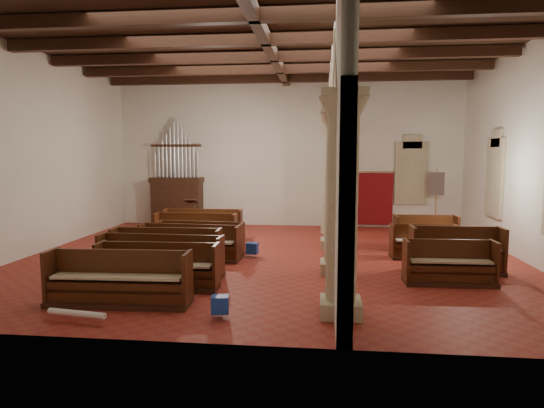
{
  "coord_description": "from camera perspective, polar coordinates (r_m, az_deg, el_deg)",
  "views": [
    {
      "loc": [
        1.42,
        -12.68,
        2.95
      ],
      "look_at": [
        -0.01,
        0.5,
        1.49
      ],
      "focal_mm": 30.0,
      "sensor_mm": 36.0,
      "label": 1
    }
  ],
  "objects": [
    {
      "name": "window_back",
      "position": [
        19.02,
        17.06,
        3.73
      ],
      "size": [
        1.0,
        0.03,
        2.2
      ],
      "primitive_type": "cube",
      "color": "#2B6247",
      "rests_on": "wall_back"
    },
    {
      "name": "aisle_pew_3",
      "position": [
        14.72,
        18.65,
        -4.16
      ],
      "size": [
        1.9,
        0.8,
        1.09
      ],
      "rotation": [
        0.0,
        0.0,
        0.04
      ],
      "color": "#3B2012",
      "rests_on": "floor"
    },
    {
      "name": "aisle_pew_0",
      "position": [
        11.2,
        21.35,
        -7.67
      ],
      "size": [
        2.03,
        0.72,
        1.01
      ],
      "rotation": [
        0.0,
        0.0,
        0.02
      ],
      "color": "#3B2012",
      "rests_on": "floor"
    },
    {
      "name": "nave_pew_5",
      "position": [
        13.63,
        -9.01,
        -4.94
      ],
      "size": [
        2.64,
        0.8,
        0.97
      ],
      "rotation": [
        0.0,
        0.0,
        -0.06
      ],
      "color": "#3B2012",
      "rests_on": "floor"
    },
    {
      "name": "ceiling_beams",
      "position": [
        13.08,
        -0.21,
        18.94
      ],
      "size": [
        13.8,
        11.8,
        0.3
      ],
      "primitive_type": null,
      "color": "#3B2012",
      "rests_on": "wall_back"
    },
    {
      "name": "nave_pew_1",
      "position": [
        10.41,
        -14.15,
        -8.48
      ],
      "size": [
        2.7,
        0.75,
        1.01
      ],
      "rotation": [
        0.0,
        0.0,
        0.03
      ],
      "color": "#3B2012",
      "rests_on": "floor"
    },
    {
      "name": "window_right_b",
      "position": [
        16.19,
        26.3,
        2.96
      ],
      "size": [
        0.03,
        1.0,
        2.2
      ],
      "primitive_type": "cube",
      "color": "#2B6247",
      "rests_on": "wall_right"
    },
    {
      "name": "processional_banner",
      "position": [
        18.45,
        19.85,
        -0.78
      ],
      "size": [
        0.53,
        0.68,
        2.45
      ],
      "rotation": [
        0.0,
        0.0,
        -0.35
      ],
      "color": "#3B2012",
      "rests_on": "floor"
    },
    {
      "name": "nave_pew_0",
      "position": [
        9.54,
        -18.64,
        -9.86
      ],
      "size": [
        2.84,
        0.82,
        1.07
      ],
      "rotation": [
        0.0,
        0.0,
        0.04
      ],
      "color": "#3B2012",
      "rests_on": "floor"
    },
    {
      "name": "floor",
      "position": [
        13.1,
        -0.2,
        -6.75
      ],
      "size": [
        14.0,
        14.0,
        0.0
      ],
      "primitive_type": "plane",
      "color": "maroon",
      "rests_on": "ground"
    },
    {
      "name": "tube_heater_b",
      "position": [
        10.9,
        -13.97,
        -8.76
      ],
      "size": [
        0.97,
        0.27,
        0.1
      ],
      "primitive_type": "cylinder",
      "rotation": [
        0.0,
        1.57,
        -0.19
      ],
      "color": "silver",
      "rests_on": "floor"
    },
    {
      "name": "lectern",
      "position": [
        17.98,
        -9.98,
        -1.6
      ],
      "size": [
        0.52,
        0.52,
        1.26
      ],
      "rotation": [
        0.0,
        0.0,
        -0.03
      ],
      "color": "#3C2713",
      "rests_on": "floor"
    },
    {
      "name": "ceiling",
      "position": [
        13.12,
        -0.21,
        19.71
      ],
      "size": [
        14.0,
        14.0,
        0.0
      ],
      "primitive_type": "plane",
      "rotation": [
        3.14,
        0.0,
        0.0
      ],
      "color": "#311F10",
      "rests_on": "wall_back"
    },
    {
      "name": "wall_right",
      "position": [
        13.86,
        30.09,
        5.63
      ],
      "size": [
        0.02,
        12.0,
        6.0
      ],
      "primitive_type": "cube",
      "color": "white",
      "rests_on": "floor"
    },
    {
      "name": "nave_pew_2",
      "position": [
        11.4,
        -13.8,
        -7.2
      ],
      "size": [
        3.07,
        0.78,
        1.01
      ],
      "rotation": [
        0.0,
        0.0,
        -0.04
      ],
      "color": "#3B2012",
      "rests_on": "floor"
    },
    {
      "name": "nave_pew_4",
      "position": [
        12.99,
        -10.29,
        -5.5
      ],
      "size": [
        2.88,
        0.85,
        0.99
      ],
      "rotation": [
        0.0,
        0.0,
        -0.07
      ],
      "color": "#3B2012",
      "rests_on": "floor"
    },
    {
      "name": "aisle_pew_1",
      "position": [
        12.33,
        22.1,
        -6.21
      ],
      "size": [
        2.23,
        0.79,
        1.15
      ],
      "rotation": [
        0.0,
        0.0,
        0.01
      ],
      "color": "#3B2012",
      "rests_on": "floor"
    },
    {
      "name": "dossal_curtain",
      "position": [
        18.8,
        12.5,
        0.67
      ],
      "size": [
        1.8,
        0.07,
        2.17
      ],
      "color": "maroon",
      "rests_on": "floor"
    },
    {
      "name": "wall_back",
      "position": [
        18.74,
        1.85,
        6.42
      ],
      "size": [
        14.0,
        0.02,
        6.0
      ],
      "primitive_type": "cube",
      "color": "white",
      "rests_on": "floor"
    },
    {
      "name": "nave_pew_3",
      "position": [
        12.0,
        -13.06,
        -6.4
      ],
      "size": [
        2.8,
        0.8,
        1.07
      ],
      "rotation": [
        0.0,
        0.0,
        0.03
      ],
      "color": "#3B2012",
      "rests_on": "floor"
    },
    {
      "name": "pipe_organ",
      "position": [
        19.19,
        -11.82,
        1.41
      ],
      "size": [
        2.1,
        0.85,
        4.4
      ],
      "color": "#3B2012",
      "rests_on": "floor"
    },
    {
      "name": "tube_heater_a",
      "position": [
        8.92,
        -23.31,
        -12.5
      ],
      "size": [
        1.13,
        0.27,
        0.11
      ],
      "primitive_type": "cylinder",
      "rotation": [
        0.0,
        1.57,
        -0.14
      ],
      "color": "white",
      "rests_on": "floor"
    },
    {
      "name": "wall_left",
      "position": [
        15.22,
        -27.55,
        5.75
      ],
      "size": [
        0.02,
        12.0,
        6.0
      ],
      "primitive_type": "cube",
      "color": "white",
      "rests_on": "floor"
    },
    {
      "name": "hymnal_box_a",
      "position": [
        8.43,
        -6.54,
        -12.42
      ],
      "size": [
        0.35,
        0.3,
        0.31
      ],
      "primitive_type": "cube",
      "rotation": [
        0.0,
        0.0,
        0.15
      ],
      "color": "#161A99",
      "rests_on": "floor"
    },
    {
      "name": "nave_pew_7",
      "position": [
        15.82,
        -8.66,
        -3.25
      ],
      "size": [
        2.72,
        0.83,
        1.07
      ],
      "rotation": [
        0.0,
        0.0,
        0.05
      ],
      "color": "#3B2012",
      "rests_on": "floor"
    },
    {
      "name": "hymnal_box_b",
      "position": [
        11.01,
        -8.51,
        -7.92
      ],
      "size": [
        0.35,
        0.3,
        0.33
      ],
      "primitive_type": "cube",
      "rotation": [
        0.0,
        0.0,
        -0.08
      ],
      "color": "navy",
      "rests_on": "floor"
    },
    {
      "name": "wall_front",
      "position": [
        6.83,
        -5.84,
        6.64
      ],
      "size": [
        14.0,
        0.02,
        6.0
      ],
      "primitive_type": "cube",
      "color": "white",
      "rests_on": "floor"
    },
    {
      "name": "nave_pew_6",
      "position": [
        15.09,
        -9.57,
        -3.78
      ],
      "size": [
        2.69,
        0.72,
        1.03
      ],
      "rotation": [
        0.0,
        0.0,
        -0.01
      ],
      "color": "#3B2012",
      "rests_on": "floor"
    },
    {
      "name": "aisle_pew_2",
      "position": [
        13.65,
        18.49,
        -5.16
      ],
      "size": [
        1.87,
        0.75,
        0.96
      ],
      "rotation": [
        0.0,
        0.0,
        0.06
      ],
      "color": "#3B2012",
      "rests_on": "floor"
    },
    {
      "name": "hymnal_box_c",
      "position": [
        13.12,
        -2.5,
        -5.57
      ],
      "size": [
        0.35,
        0.3,
        0.32
      ],
      "primitive_type": "cube",
      "rotation": [
        0.0,
        0.0,
        -0.12
      ],
      "color": "navy",
      "rests_on": "floor"
    },
    {
      "name": "arcade",
      "position": [
        12.7,
        7.99,
        8.97
      ],
      "size": [
        0.9,
        11.9,
        6.0
      ],
      "color": "#C5BB92",
      "rests_on": "floor"
    }
  ]
}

